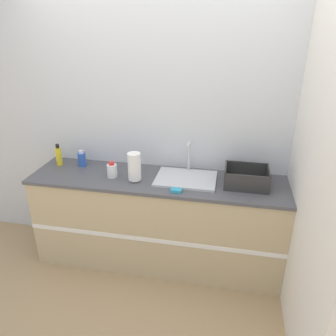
# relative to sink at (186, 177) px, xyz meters

# --- Properties ---
(ground_plane) EXTENTS (12.00, 12.00, 0.00)m
(ground_plane) POSITION_rel_sink_xyz_m (-0.25, -0.31, -0.90)
(ground_plane) COLOR tan
(wall_back) EXTENTS (4.64, 0.06, 2.60)m
(wall_back) POSITION_rel_sink_xyz_m (-0.25, 0.28, 0.40)
(wall_back) COLOR silver
(wall_back) RESTS_ON ground_plane
(wall_right) EXTENTS (0.06, 2.56, 2.60)m
(wall_right) POSITION_rel_sink_xyz_m (0.90, -0.03, 0.40)
(wall_right) COLOR silver
(wall_right) RESTS_ON ground_plane
(counter_cabinet) EXTENTS (2.26, 0.58, 0.88)m
(counter_cabinet) POSITION_rel_sink_xyz_m (-0.25, -0.03, -0.46)
(counter_cabinet) COLOR tan
(counter_cabinet) RESTS_ON ground_plane
(sink) EXTENTS (0.52, 0.38, 0.30)m
(sink) POSITION_rel_sink_xyz_m (0.00, 0.00, 0.00)
(sink) COLOR silver
(sink) RESTS_ON counter_cabinet
(paper_towel_roll) EXTENTS (0.11, 0.11, 0.25)m
(paper_towel_roll) POSITION_rel_sink_xyz_m (-0.43, -0.11, 0.11)
(paper_towel_roll) COLOR #4C4C51
(paper_towel_roll) RESTS_ON counter_cabinet
(dish_rack) EXTENTS (0.36, 0.28, 0.15)m
(dish_rack) POSITION_rel_sink_xyz_m (0.51, -0.01, 0.04)
(dish_rack) COLOR #2D2D2D
(dish_rack) RESTS_ON counter_cabinet
(bottle_white_spray) EXTENTS (0.09, 0.09, 0.14)m
(bottle_white_spray) POSITION_rel_sink_xyz_m (-0.64, -0.08, 0.04)
(bottle_white_spray) COLOR white
(bottle_white_spray) RESTS_ON counter_cabinet
(bottle_blue) EXTENTS (0.07, 0.07, 0.16)m
(bottle_blue) POSITION_rel_sink_xyz_m (-1.01, 0.10, 0.05)
(bottle_blue) COLOR #2D56B7
(bottle_blue) RESTS_ON counter_cabinet
(bottle_yellow) EXTENTS (0.06, 0.06, 0.21)m
(bottle_yellow) POSITION_rel_sink_xyz_m (-1.23, 0.08, 0.07)
(bottle_yellow) COLOR yellow
(bottle_yellow) RESTS_ON counter_cabinet
(sponge) EXTENTS (0.09, 0.06, 0.02)m
(sponge) POSITION_rel_sink_xyz_m (-0.04, -0.24, -0.01)
(sponge) COLOR #3399BF
(sponge) RESTS_ON counter_cabinet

